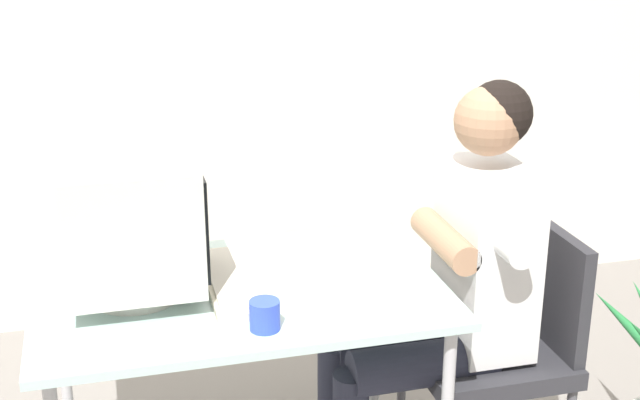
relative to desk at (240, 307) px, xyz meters
name	(u,v)px	position (x,y,z in m)	size (l,w,h in m)	color
desk	(240,307)	(0.00, 0.00, 0.00)	(1.18, 0.76, 0.74)	#B7B7BC
crt_monitor	(132,222)	(-0.29, 0.02, 0.29)	(0.38, 0.38, 0.41)	silver
keyboard	(235,280)	(-0.01, 0.02, 0.08)	(0.17, 0.47, 0.03)	beige
office_chair	(505,337)	(0.84, -0.04, -0.20)	(0.47, 0.47, 0.84)	#4C4C51
person_seated	(450,278)	(0.64, -0.04, 0.04)	(0.74, 0.54, 1.31)	silver
desk_mug	(265,315)	(0.02, -0.26, 0.10)	(0.08, 0.09, 0.08)	blue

